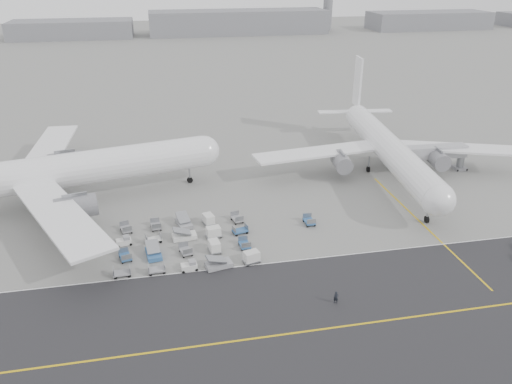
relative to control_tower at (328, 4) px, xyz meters
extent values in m
plane|color=gray|center=(-100.00, -265.00, -16.25)|extent=(700.00, 700.00, 0.00)
cube|color=#2C2C2E|center=(-95.00, -283.00, -16.24)|extent=(220.00, 32.00, 0.02)
cube|color=gold|center=(-95.00, -283.00, -16.22)|extent=(220.00, 0.30, 0.01)
cube|color=silver|center=(-95.00, -267.20, -16.22)|extent=(220.00, 0.25, 0.01)
cube|color=gold|center=(-70.00, -260.00, -16.23)|extent=(0.30, 40.00, 0.01)
cylinder|color=slate|center=(0.00, 0.00, -2.25)|extent=(6.00, 6.00, 28.00)
cylinder|color=white|center=(-131.68, -239.56, -9.81)|extent=(54.98, 17.49, 6.29)
sphere|color=white|center=(-104.84, -233.89, -9.81)|extent=(6.16, 6.16, 6.16)
cube|color=white|center=(-129.57, -256.04, -10.59)|extent=(19.18, 30.00, 0.45)
cube|color=white|center=(-136.41, -223.63, -10.59)|extent=(7.78, 30.33, 0.45)
cylinder|color=gray|center=(-128.02, -250.41, -12.17)|extent=(7.35, 5.20, 3.90)
cylinder|color=gray|center=(-132.72, -228.15, -12.17)|extent=(7.35, 5.20, 3.90)
cylinder|color=black|center=(-108.11, -234.58, -15.66)|extent=(1.26, 0.73, 1.19)
cylinder|color=black|center=(-132.87, -243.66, -15.66)|extent=(1.26, 0.73, 1.19)
cylinder|color=black|center=(-134.42, -236.28, -15.66)|extent=(1.26, 0.73, 1.19)
cylinder|color=gray|center=(-108.11, -234.58, -14.01)|extent=(0.36, 0.36, 3.30)
cylinder|color=white|center=(-66.72, -238.36, -10.45)|extent=(10.95, 49.71, 5.66)
sphere|color=white|center=(-69.38, -262.91, -10.45)|extent=(5.55, 5.55, 5.55)
cone|color=white|center=(-63.93, -212.61, -10.03)|extent=(6.10, 10.13, 5.10)
cube|color=white|center=(-63.86, -212.01, -2.20)|extent=(1.08, 5.44, 12.05)
cube|color=white|center=(-68.77, -211.17, -9.88)|extent=(9.27, 3.67, 0.25)
cube|color=white|center=(-58.89, -212.24, -9.88)|extent=(9.27, 3.67, 0.25)
cube|color=white|center=(-81.41, -235.55, -11.16)|extent=(27.67, 9.65, 0.45)
cube|color=white|center=(-51.77, -238.76, -11.16)|extent=(27.52, 15.01, 0.45)
cylinder|color=gray|center=(-77.03, -238.45, -12.57)|extent=(4.14, 6.37, 3.51)
cylinder|color=gray|center=(-56.67, -240.66, -12.57)|extent=(4.14, 6.37, 3.51)
cylinder|color=black|center=(-69.05, -259.91, -15.64)|extent=(0.63, 1.27, 1.23)
cylinder|color=black|center=(-69.90, -236.19, -15.64)|extent=(0.63, 1.27, 1.23)
cylinder|color=black|center=(-63.15, -236.93, -15.64)|extent=(0.63, 1.27, 1.23)
cylinder|color=gray|center=(-69.05, -259.91, -14.15)|extent=(0.36, 0.36, 2.97)
cylinder|color=gray|center=(-49.79, -238.73, -14.29)|extent=(1.57, 1.57, 3.93)
cube|color=gray|center=(-49.79, -238.73, -15.91)|extent=(2.62, 2.62, 0.69)
cube|color=#A5A4A9|center=(-56.67, -238.55, -11.73)|extent=(14.82, 3.14, 2.56)
cube|color=gray|center=(-63.75, -238.36, -11.73)|extent=(1.26, 3.18, 2.95)
cylinder|color=black|center=(-48.68, -237.68, -15.96)|extent=(0.31, 0.60, 0.59)
imported|color=black|center=(-92.16, -278.34, -15.36)|extent=(0.74, 0.59, 1.79)
camera|label=1|loc=(-113.07, -329.21, 24.99)|focal=35.00mm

